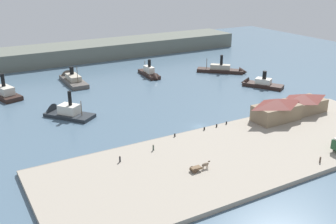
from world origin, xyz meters
TOP-DOWN VIEW (x-y plane):
  - ground_plane at (0.00, 0.00)m, footprint 320.00×320.00m
  - quay_promenade at (0.00, -22.00)m, footprint 110.00×36.00m
  - seawall_edge at (0.00, -3.60)m, footprint 110.00×0.80m
  - ferry_shed_west_terminal at (22.41, -9.83)m, footprint 14.92×8.28m
  - ferry_shed_customs_shed at (35.22, -8.77)m, footprint 15.73×8.62m
  - horse_cart at (-16.85, -25.06)m, footprint 5.48×1.56m
  - pedestrian_near_cart at (-21.40, -9.94)m, footprint 0.42×0.42m
  - pedestrian_near_west_shed at (11.41, -36.63)m, footprint 0.41×0.41m
  - pedestrian_walking_west at (-31.71, -11.66)m, footprint 0.42×0.42m
  - mooring_post_west at (-11.89, -5.06)m, footprint 0.44×0.44m
  - mooring_post_center_east at (6.76, -4.91)m, footprint 0.44×0.44m
  - mooring_post_center_west at (-1.79, -5.26)m, footprint 0.44×0.44m
  - mooring_post_east at (2.81, -5.19)m, footprint 0.44×0.44m
  - ferry_near_quay at (-48.38, 62.13)m, footprint 10.78×17.72m
  - ferry_approaching_east at (13.83, 59.70)m, footprint 5.97×17.94m
  - ferry_outer_harbor at (45.60, 24.18)m, footprint 13.58×17.69m
  - ferry_moored_west at (-19.58, 69.40)m, footprint 6.96×22.95m
  - ferry_moored_east at (47.83, 48.78)m, footprint 20.49×19.14m
  - ferry_approaching_west at (-34.32, 30.42)m, footprint 16.05×18.07m
  - far_headland at (0.00, 110.00)m, footprint 180.00×24.00m

SIDE VIEW (x-z plane):
  - ground_plane at x=0.00m, z-range 0.00..0.00m
  - seawall_edge at x=0.00m, z-range 0.00..1.00m
  - quay_promenade at x=0.00m, z-range 0.00..1.20m
  - ferry_approaching_west at x=-34.32m, z-range -4.50..7.00m
  - ferry_outer_harbor at x=45.60m, z-range -3.05..5.56m
  - ferry_moored_east at x=47.83m, z-range -3.57..6.13m
  - ferry_moored_west at x=-19.58m, z-range -4.06..6.62m
  - ferry_approaching_east at x=13.83m, z-range -3.05..5.89m
  - ferry_near_quay at x=-48.38m, z-range -4.17..7.32m
  - mooring_post_west at x=-11.89m, z-range 1.20..2.10m
  - mooring_post_center_east at x=6.76m, z-range 1.20..2.10m
  - mooring_post_center_west at x=-1.79m, z-range 1.20..2.10m
  - mooring_post_east at x=2.81m, z-range 1.20..2.10m
  - pedestrian_near_west_shed at x=11.41m, z-range 1.13..2.78m
  - pedestrian_near_cart at x=-21.40m, z-range 1.13..2.81m
  - pedestrian_walking_west at x=-31.71m, z-range 1.12..2.84m
  - horse_cart at x=-16.85m, z-range 1.19..3.06m
  - far_headland at x=0.00m, z-range 0.00..8.00m
  - ferry_shed_customs_shed at x=35.22m, z-range 1.25..7.58m
  - ferry_shed_west_terminal at x=22.41m, z-range 1.25..8.40m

